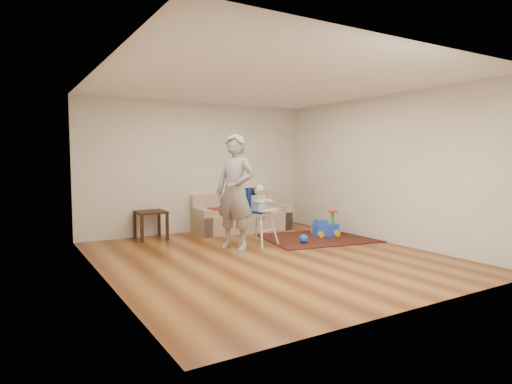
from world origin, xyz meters
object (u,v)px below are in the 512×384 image
sofa (242,213)px  side_table (151,225)px  ride_on_toy (326,223)px  adult (235,192)px  high_chair (259,216)px  toy_ball (304,239)px

sofa → side_table: sofa is taller
ride_on_toy → adult: size_ratio=0.26×
high_chair → side_table: bearing=108.9°
ride_on_toy → toy_ball: bearing=-141.2°
sofa → toy_ball: sofa is taller
toy_ball → high_chair: (-0.77, 0.30, 0.43)m
toy_ball → high_chair: 0.94m
side_table → toy_ball: size_ratio=3.41×
toy_ball → ride_on_toy: bearing=24.2°
sofa → high_chair: bearing=-105.1°
toy_ball → high_chair: size_ratio=0.15×
side_table → ride_on_toy: bearing=-26.6°
ride_on_toy → side_table: bearing=168.1°
sofa → ride_on_toy: size_ratio=4.14×
ride_on_toy → adult: 2.21m
high_chair → ride_on_toy: bearing=-21.1°
toy_ball → adult: 1.57m
sofa → high_chair: 1.57m
ride_on_toy → toy_ball: ride_on_toy is taller
high_chair → adult: adult is taller
ride_on_toy → high_chair: (-1.60, -0.07, 0.26)m
ride_on_toy → adult: adult is taller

